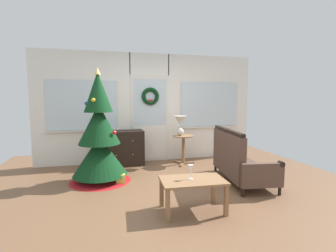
{
  "coord_description": "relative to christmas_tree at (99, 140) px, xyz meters",
  "views": [
    {
      "loc": [
        -1.1,
        -3.83,
        1.5
      ],
      "look_at": [
        0.05,
        0.55,
        1.0
      ],
      "focal_mm": 26.76,
      "sensor_mm": 36.0,
      "label": 1
    }
  ],
  "objects": [
    {
      "name": "table_lamp",
      "position": [
        1.76,
        0.77,
        0.2
      ],
      "size": [
        0.28,
        0.28,
        0.44
      ],
      "color": "silver",
      "rests_on": "side_table"
    },
    {
      "name": "side_table",
      "position": [
        1.82,
        0.73,
        -0.28
      ],
      "size": [
        0.5,
        0.48,
        0.67
      ],
      "color": "#8E6642",
      "rests_on": "ground"
    },
    {
      "name": "dresser_cabinet",
      "position": [
        0.5,
        1.01,
        -0.36
      ],
      "size": [
        0.91,
        0.47,
        0.78
      ],
      "color": "black",
      "rests_on": "ground"
    },
    {
      "name": "settee_sofa",
      "position": [
        2.4,
        -0.66,
        -0.38
      ],
      "size": [
        0.91,
        1.6,
        0.96
      ],
      "color": "black",
      "rests_on": "ground"
    },
    {
      "name": "christmas_tree",
      "position": [
        0.0,
        0.0,
        0.0
      ],
      "size": [
        1.1,
        1.1,
        2.03
      ],
      "color": "#4C331E",
      "rests_on": "ground"
    },
    {
      "name": "gift_box",
      "position": [
        0.34,
        -0.23,
        -0.67
      ],
      "size": [
        0.17,
        0.15,
        0.17
      ],
      "primitive_type": "cube",
      "color": "#D8C64C",
      "rests_on": "ground"
    },
    {
      "name": "back_wall_with_door",
      "position": [
        1.16,
        1.3,
        0.53
      ],
      "size": [
        5.2,
        0.19,
        2.55
      ],
      "color": "white",
      "rests_on": "ground"
    },
    {
      "name": "coffee_table",
      "position": [
        1.19,
        -1.59,
        -0.38
      ],
      "size": [
        0.87,
        0.57,
        0.44
      ],
      "color": "#8E6642",
      "rests_on": "ground"
    },
    {
      "name": "ground_plane",
      "position": [
        1.16,
        -0.78,
        -0.75
      ],
      "size": [
        6.76,
        6.76,
        0.0
      ],
      "primitive_type": "plane",
      "color": "brown"
    },
    {
      "name": "wine_glass",
      "position": [
        1.17,
        -1.57,
        -0.18
      ],
      "size": [
        0.08,
        0.08,
        0.2
      ],
      "color": "silver",
      "rests_on": "coffee_table"
    }
  ]
}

